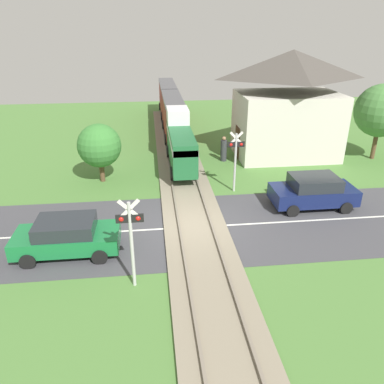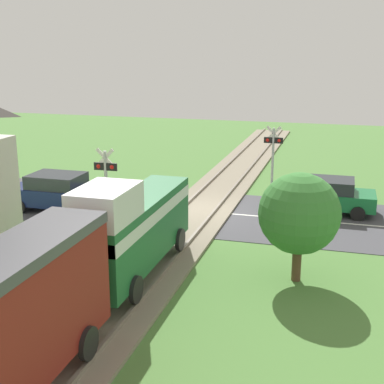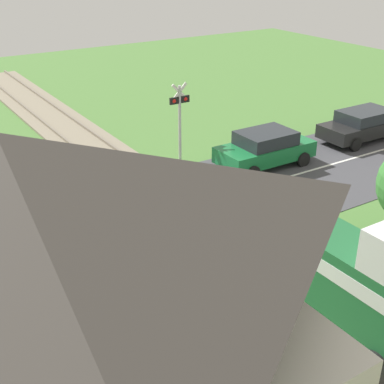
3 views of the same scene
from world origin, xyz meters
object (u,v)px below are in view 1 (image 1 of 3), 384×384
object	(u,v)px
train	(172,113)
pedestrian_by_station	(224,150)
crossing_signal_west_approach	(131,232)
car_far_side	(313,191)
station_building	(288,106)
car_near_crossing	(67,236)
crossing_signal_east_approach	(236,154)

from	to	relation	value
train	pedestrian_by_station	distance (m)	6.88
crossing_signal_west_approach	pedestrian_by_station	xyz separation A→B (m)	(5.54, 12.42, -1.36)
car_far_side	station_building	bearing A→B (deg)	80.94
station_building	train	bearing A→B (deg)	142.73
train	station_building	world-z (taller)	station_building
car_near_crossing	station_building	world-z (taller)	station_building
car_far_side	station_building	distance (m)	8.31
crossing_signal_west_approach	station_building	world-z (taller)	station_building
car_far_side	station_building	size ratio (longest dim) A/B	0.58
pedestrian_by_station	crossing_signal_east_approach	bearing A→B (deg)	-94.24
crossing_signal_west_approach	crossing_signal_east_approach	size ratio (longest dim) A/B	1.00
crossing_signal_west_approach	crossing_signal_east_approach	world-z (taller)	same
train	car_near_crossing	distance (m)	17.08
car_near_crossing	station_building	distance (m)	16.65
crossing_signal_east_approach	station_building	size ratio (longest dim) A/B	0.47
car_far_side	pedestrian_by_station	bearing A→B (deg)	113.01
crossing_signal_east_approach	car_near_crossing	bearing A→B (deg)	-146.39
train	station_building	bearing A→B (deg)	-37.27
train	car_far_side	world-z (taller)	train
station_building	pedestrian_by_station	xyz separation A→B (m)	(-4.32, -0.59, -2.63)
crossing_signal_west_approach	station_building	size ratio (longest dim) A/B	0.47
crossing_signal_east_approach	crossing_signal_west_approach	bearing A→B (deg)	-124.55
crossing_signal_east_approach	pedestrian_by_station	bearing A→B (deg)	85.76
car_far_side	pedestrian_by_station	xyz separation A→B (m)	(-3.07, 7.23, -0.08)
train	crossing_signal_west_approach	world-z (taller)	train
crossing_signal_east_approach	station_building	xyz separation A→B (m)	(4.68, 5.50, 1.27)
station_building	crossing_signal_west_approach	bearing A→B (deg)	-127.14
crossing_signal_west_approach	pedestrian_by_station	distance (m)	13.67
car_near_crossing	pedestrian_by_station	bearing A→B (deg)	51.01
station_building	car_near_crossing	bearing A→B (deg)	-139.45
train	station_building	size ratio (longest dim) A/B	2.99
car_near_crossing	car_far_side	bearing A→B (deg)	14.36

